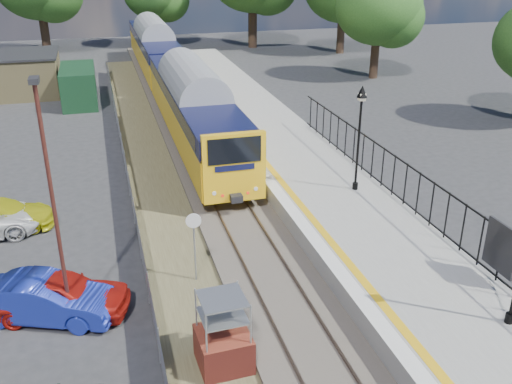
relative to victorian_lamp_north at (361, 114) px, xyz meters
name	(u,v)px	position (x,y,z in m)	size (l,w,h in m)	color
ground	(281,301)	(-5.30, -6.00, -4.30)	(120.00, 120.00, 0.00)	#2D2D30
track_bed	(210,188)	(-5.77, 3.67, -4.21)	(5.90, 80.00, 0.29)	#473F38
platform	(315,184)	(-1.10, 2.00, -3.85)	(5.00, 70.00, 0.90)	gray
platform_edge	(273,179)	(-3.16, 2.00, -3.39)	(0.90, 70.00, 0.01)	silver
victorian_lamp_north	(361,114)	(0.00, 0.00, 0.00)	(0.44, 0.44, 4.60)	black
palisade_fence	(428,201)	(1.25, -3.76, -2.46)	(0.12, 26.00, 2.00)	black
wire_fence	(126,168)	(-9.50, 6.00, -3.70)	(0.06, 52.00, 1.20)	#999EA3
outbuilding	(18,77)	(-16.21, 25.21, -2.78)	(10.80, 10.10, 3.12)	#9A8A57
train	(169,69)	(-5.30, 20.93, -1.96)	(2.82, 40.83, 3.51)	yellow
brick_plinth	(223,333)	(-7.80, -8.57, -3.20)	(1.48, 1.48, 2.28)	maroon
speed_sign	(194,236)	(-7.80, -4.10, -2.53)	(0.53, 0.12, 2.63)	#999EA3
carpark_lamp	(52,196)	(-11.93, -5.48, 0.04)	(0.25, 0.50, 7.67)	#481E18
car_red	(58,295)	(-12.27, -4.87, -3.55)	(1.77, 4.39, 1.50)	#AB170F
car_blue	(47,299)	(-12.61, -4.98, -3.58)	(1.51, 4.34, 1.43)	navy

